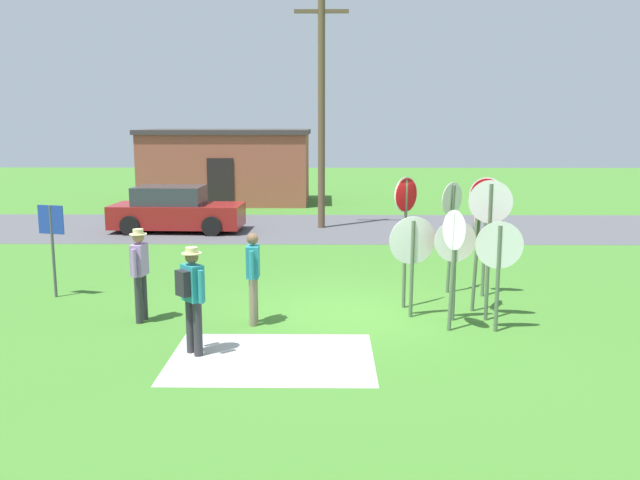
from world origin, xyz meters
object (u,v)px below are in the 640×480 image
at_px(stop_sign_rear_right, 486,216).
at_px(stop_sign_tallest, 490,225).
at_px(stop_sign_leaning_right, 499,257).
at_px(stop_sign_low_front, 451,218).
at_px(person_in_teal, 140,270).
at_px(stop_sign_center_cluster, 455,253).
at_px(person_in_blue, 192,293).
at_px(stop_sign_far_back, 412,249).
at_px(parked_car_on_street, 176,211).
at_px(stop_sign_nearest, 405,220).
at_px(stop_sign_rear_left, 477,238).
at_px(utility_pole, 321,108).
at_px(person_in_dark_shirt, 253,273).
at_px(stop_sign_leaning_left, 454,250).
at_px(info_panel_leftmost, 52,234).

height_order(stop_sign_rear_right, stop_sign_tallest, stop_sign_tallest).
distance_m(stop_sign_leaning_right, stop_sign_low_front, 2.75).
distance_m(stop_sign_low_front, person_in_teal, 6.49).
bearing_deg(stop_sign_center_cluster, person_in_blue, -156.70).
bearing_deg(stop_sign_far_back, person_in_blue, -150.34).
distance_m(parked_car_on_street, stop_sign_leaning_right, 13.53).
distance_m(stop_sign_far_back, stop_sign_nearest, 0.80).
height_order(stop_sign_rear_left, stop_sign_low_front, stop_sign_low_front).
height_order(utility_pole, person_in_dark_shirt, utility_pole).
bearing_deg(stop_sign_leaning_left, stop_sign_nearest, 114.89).
height_order(stop_sign_nearest, person_in_blue, stop_sign_nearest).
relative_size(parked_car_on_street, stop_sign_center_cluster, 2.31).
bearing_deg(person_in_teal, info_panel_leftmost, 142.96).
bearing_deg(utility_pole, stop_sign_tallest, -73.85).
relative_size(stop_sign_center_cluster, stop_sign_tallest, 0.72).
height_order(stop_sign_far_back, info_panel_leftmost, info_panel_leftmost).
bearing_deg(stop_sign_nearest, info_panel_leftmost, 174.20).
bearing_deg(stop_sign_leaning_left, stop_sign_leaning_right, -4.15).
height_order(stop_sign_rear_left, person_in_dark_shirt, stop_sign_rear_left).
bearing_deg(person_in_dark_shirt, stop_sign_leaning_left, -5.39).
height_order(utility_pole, info_panel_leftmost, utility_pole).
distance_m(person_in_dark_shirt, person_in_teal, 2.10).
xyz_separation_m(utility_pole, person_in_dark_shirt, (-1.13, -11.27, -3.12)).
distance_m(stop_sign_leaning_left, stop_sign_far_back, 1.02).
distance_m(stop_sign_leaning_left, stop_sign_center_cluster, 0.65).
distance_m(parked_car_on_street, person_in_dark_shirt, 11.10).
relative_size(utility_pole, stop_sign_far_back, 4.03).
relative_size(stop_sign_far_back, person_in_dark_shirt, 1.14).
bearing_deg(person_in_blue, stop_sign_nearest, 37.27).
bearing_deg(stop_sign_rear_left, stop_sign_low_front, 99.52).
xyz_separation_m(stop_sign_leaning_left, person_in_teal, (-5.65, 0.47, -0.48)).
bearing_deg(stop_sign_rear_left, info_panel_leftmost, 173.56).
xyz_separation_m(person_in_blue, info_panel_leftmost, (-3.60, 3.52, 0.34)).
height_order(stop_sign_leaning_right, info_panel_leftmost, stop_sign_leaning_right).
relative_size(stop_sign_leaning_right, person_in_dark_shirt, 1.16).
relative_size(stop_sign_leaning_right, stop_sign_low_front, 0.82).
distance_m(stop_sign_nearest, stop_sign_tallest, 1.67).
distance_m(stop_sign_far_back, person_in_dark_shirt, 2.99).
xyz_separation_m(stop_sign_rear_left, stop_sign_tallest, (0.09, -0.60, 0.34)).
xyz_separation_m(parked_car_on_street, stop_sign_leaning_left, (7.28, -10.79, 0.77)).
bearing_deg(stop_sign_center_cluster, stop_sign_tallest, 1.38).
distance_m(stop_sign_leaning_left, stop_sign_low_front, 2.70).
xyz_separation_m(person_in_dark_shirt, person_in_blue, (-0.79, -1.65, 0.06)).
distance_m(stop_sign_leaning_left, person_in_teal, 5.69).
xyz_separation_m(stop_sign_nearest, person_in_teal, (-4.96, -0.99, -0.77)).
distance_m(utility_pole, person_in_teal, 11.99).
height_order(stop_sign_leaning_left, stop_sign_leaning_right, stop_sign_leaning_left).
relative_size(parked_car_on_street, person_in_teal, 2.51).
bearing_deg(stop_sign_rear_left, utility_pole, 106.57).
xyz_separation_m(stop_sign_rear_right, person_in_blue, (-5.43, -3.72, -0.69)).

